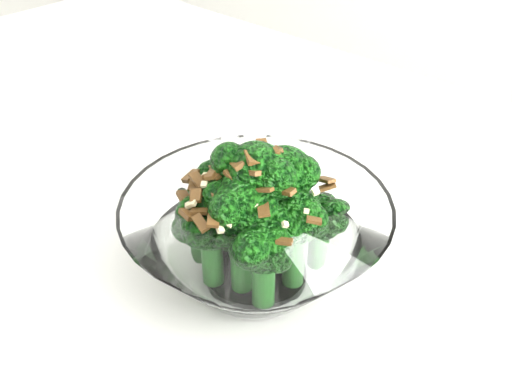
% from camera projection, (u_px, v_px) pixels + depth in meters
% --- Properties ---
extents(table, '(1.36, 1.08, 0.75)m').
position_uv_depth(table, '(168.00, 200.00, 0.70)').
color(table, white).
rests_on(table, ground).
extents(broccoli_dish, '(0.22, 0.22, 0.13)m').
position_uv_depth(broccoli_dish, '(256.00, 232.00, 0.46)').
color(broccoli_dish, white).
rests_on(broccoli_dish, table).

